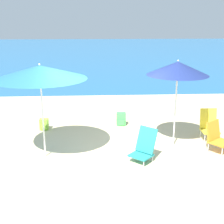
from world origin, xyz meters
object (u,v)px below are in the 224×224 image
Objects in this scene: beach_umbrella_blue at (40,72)px; beach_chair_orange at (217,136)px; backpack_lime at (44,124)px; beach_umbrella_navy at (178,68)px; beach_chair_teal at (144,146)px; backpack_green at (121,119)px; beach_chair_yellow at (209,124)px.

beach_chair_orange is at bearing 1.13° from beach_umbrella_blue.
beach_umbrella_navy is at bearing -21.66° from backpack_lime.
beach_chair_orange is 0.98× the size of beach_chair_teal.
backpack_green is (2.00, 2.17, -1.82)m from beach_umbrella_blue.
backpack_green is at bearing 139.39° from beach_chair_teal.
beach_chair_yellow is 1.07× the size of beach_chair_teal.
beach_chair_yellow is 4.70m from backpack_lime.
backpack_green is (-1.21, 1.66, -1.80)m from beach_umbrella_navy.
backpack_green is (-0.31, 2.51, -0.15)m from beach_chair_teal.
beach_chair_teal is 3.46m from backpack_lime.
beach_chair_orange is at bearing -23.97° from beach_umbrella_navy.
beach_chair_yellow reaches higher than beach_chair_teal.
beach_umbrella_blue is 2.69× the size of beach_chair_yellow.
beach_umbrella_navy reaches higher than beach_chair_orange.
beach_chair_teal reaches higher than backpack_green.
beach_chair_yellow is 2.50× the size of backpack_lime.
beach_umbrella_navy reaches higher than beach_chair_yellow.
backpack_green is at bearing 47.29° from beach_umbrella_blue.
beach_umbrella_blue reaches higher than beach_umbrella_navy.
beach_chair_yellow reaches higher than backpack_lime.
beach_umbrella_navy is 2.07m from beach_chair_teal.
beach_umbrella_blue is 5.53× the size of backpack_green.
backpack_green reaches higher than backpack_lime.
beach_umbrella_blue reaches higher than beach_chair_teal.
beach_chair_yellow is (1.07, 0.42, -1.59)m from beach_umbrella_navy.
beach_chair_yellow is 2.61m from backpack_green.
beach_chair_yellow is 1.10× the size of beach_chair_orange.
beach_chair_yellow is at bearing 46.04° from beach_chair_orange.
backpack_lime is at bearing 169.06° from beach_chair_yellow.
beach_chair_teal is (2.31, -0.34, -1.68)m from beach_umbrella_blue.
beach_chair_teal reaches higher than beach_chair_orange.
beach_umbrella_navy is at bearing -53.79° from backpack_green.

